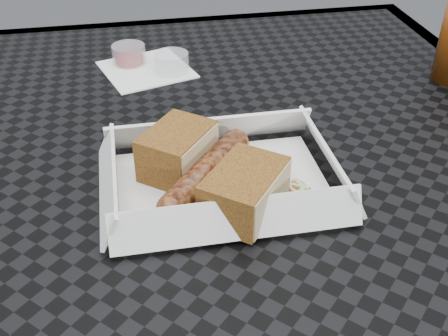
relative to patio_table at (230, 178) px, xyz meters
name	(u,v)px	position (x,y,z in m)	size (l,w,h in m)	color
patio_table	(230,178)	(0.00, 0.00, 0.00)	(0.80, 0.80, 0.74)	black
food_tray	(222,184)	(-0.03, -0.12, 0.08)	(0.22, 0.15, 0.00)	white
bratwurst	(206,173)	(-0.05, -0.12, 0.10)	(0.12, 0.14, 0.03)	brown
bread_near	(177,151)	(-0.07, -0.08, 0.10)	(0.08, 0.06, 0.05)	brown
bread_far	(245,191)	(-0.02, -0.16, 0.10)	(0.09, 0.06, 0.05)	brown
veg_garnish	(292,192)	(0.04, -0.15, 0.08)	(0.03, 0.03, 0.00)	#EA4C0A
napkin	(146,70)	(-0.09, 0.19, 0.08)	(0.12, 0.12, 0.00)	white
condiment_cup_sauce	(129,55)	(-0.11, 0.21, 0.09)	(0.05, 0.05, 0.03)	maroon
condiment_cup_empty	(172,63)	(-0.05, 0.17, 0.09)	(0.05, 0.05, 0.03)	silver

